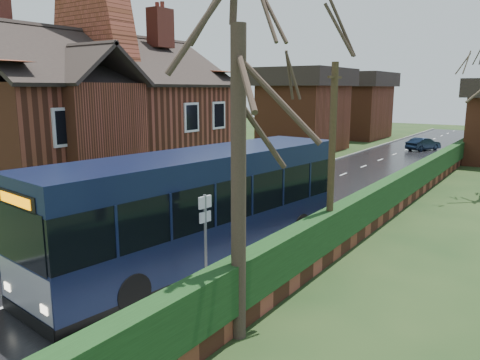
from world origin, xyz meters
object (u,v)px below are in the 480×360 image
Objects in this scene: brick_house at (98,115)px; car_green at (7,247)px; bus at (203,208)px; telegraph_pole at (331,165)px; bus_stop_sign at (205,230)px; car_silver at (241,189)px.

car_green is at bearing -56.45° from brick_house.
brick_house is 11.20m from car_green.
bus is 4.47m from telegraph_pole.
car_green is 1.47× the size of bus_stop_sign.
car_silver is at bearing 126.76° from bus_stop_sign.
car_silver is at bearing 22.05° from brick_house.
telegraph_pole is (1.80, 4.32, 1.40)m from bus_stop_sign.
bus_stop_sign is 0.45× the size of telegraph_pole.
car_silver is 0.92× the size of car_green.
telegraph_pole is at bearing -10.27° from brick_house.
bus reaches higher than bus_stop_sign.
brick_house is 3.68× the size of car_silver.
car_silver is at bearing 146.06° from telegraph_pole.
car_silver is at bearing 122.38° from bus.
brick_house reaches higher than bus.
car_silver is at bearing 80.47° from car_green.
brick_house is 2.22× the size of telegraph_pole.
bus is at bearing 137.80° from bus_stop_sign.
bus is 2.80m from bus_stop_sign.
bus is at bearing -23.78° from brick_house.
car_green is 11.00m from telegraph_pole.
bus_stop_sign is at bearing -109.23° from telegraph_pole.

